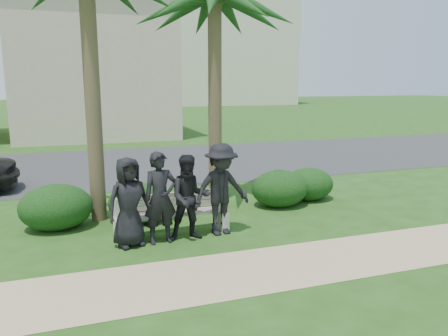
{
  "coord_description": "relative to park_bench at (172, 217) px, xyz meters",
  "views": [
    {
      "loc": [
        -2.24,
        -7.67,
        2.86
      ],
      "look_at": [
        0.75,
        1.0,
        1.08
      ],
      "focal_mm": 35.0,
      "sensor_mm": 36.0,
      "label": 1
    }
  ],
  "objects": [
    {
      "name": "ground",
      "position": [
        0.57,
        -0.24,
        -0.34
      ],
      "size": [
        160.0,
        160.0,
        0.0
      ],
      "primitive_type": "plane",
      "color": "#244513",
      "rests_on": "ground"
    },
    {
      "name": "footpath",
      "position": [
        0.57,
        -2.04,
        -0.34
      ],
      "size": [
        30.0,
        1.6,
        0.01
      ],
      "primitive_type": "cube",
      "color": "tan",
      "rests_on": "ground"
    },
    {
      "name": "asphalt_street",
      "position": [
        0.57,
        7.76,
        -0.34
      ],
      "size": [
        160.0,
        8.0,
        0.01
      ],
      "primitive_type": "cube",
      "color": "#2D2D30",
      "rests_on": "ground"
    },
    {
      "name": "stucco_bldg_right",
      "position": [
        -0.43,
        17.76,
        3.32
      ],
      "size": [
        8.4,
        8.4,
        7.3
      ],
      "color": "#C7B295",
      "rests_on": "ground"
    },
    {
      "name": "hotel_tower",
      "position": [
        14.57,
        54.76,
        13.07
      ],
      "size": [
        26.0,
        18.0,
        37.3
      ],
      "color": "beige",
      "rests_on": "ground"
    },
    {
      "name": "park_bench",
      "position": [
        0.0,
        0.0,
        0.0
      ],
      "size": [
        2.18,
        0.6,
        0.76
      ],
      "rotation": [
        0.0,
        0.0,
        0.05
      ],
      "color": "gray",
      "rests_on": "ground"
    },
    {
      "name": "man_a",
      "position": [
        -0.84,
        -0.34,
        0.46
      ],
      "size": [
        0.9,
        0.71,
        1.61
      ],
      "primitive_type": "imported",
      "rotation": [
        0.0,
        0.0,
        0.29
      ],
      "color": "black",
      "rests_on": "ground"
    },
    {
      "name": "man_b",
      "position": [
        -0.28,
        -0.36,
        0.5
      ],
      "size": [
        0.65,
        0.47,
        1.68
      ],
      "primitive_type": "imported",
      "rotation": [
        0.0,
        0.0,
        0.12
      ],
      "color": "black",
      "rests_on": "ground"
    },
    {
      "name": "man_c",
      "position": [
        0.26,
        -0.37,
        0.46
      ],
      "size": [
        0.81,
        0.65,
        1.59
      ],
      "primitive_type": "imported",
      "rotation": [
        0.0,
        0.0,
        -0.07
      ],
      "color": "black",
      "rests_on": "ground"
    },
    {
      "name": "man_d",
      "position": [
        0.9,
        -0.28,
        0.54
      ],
      "size": [
        1.23,
        0.83,
        1.76
      ],
      "primitive_type": "imported",
      "rotation": [
        0.0,
        0.0,
        0.16
      ],
      "color": "black",
      "rests_on": "ground"
    },
    {
      "name": "hedge_a",
      "position": [
        -2.11,
        1.11,
        0.12
      ],
      "size": [
        1.43,
        1.18,
        0.93
      ],
      "primitive_type": "ellipsoid",
      "color": "black",
      "rests_on": "ground"
    },
    {
      "name": "hedge_b",
      "position": [
        -0.47,
        1.13,
        0.07
      ],
      "size": [
        1.26,
        1.04,
        0.82
      ],
      "primitive_type": "ellipsoid",
      "color": "black",
      "rests_on": "ground"
    },
    {
      "name": "hedge_c",
      "position": [
        -0.36,
        0.97,
        0.0
      ],
      "size": [
        1.06,
        0.87,
        0.69
      ],
      "primitive_type": "ellipsoid",
      "color": "black",
      "rests_on": "ground"
    },
    {
      "name": "hedge_e",
      "position": [
        2.85,
        1.15,
        0.1
      ],
      "size": [
        1.36,
        1.12,
        0.88
      ],
      "primitive_type": "ellipsoid",
      "color": "black",
      "rests_on": "ground"
    },
    {
      "name": "hedge_f",
      "position": [
        3.79,
        1.44,
        0.07
      ],
      "size": [
        1.26,
        1.04,
        0.82
      ],
      "primitive_type": "ellipsoid",
      "color": "black",
      "rests_on": "ground"
    }
  ]
}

